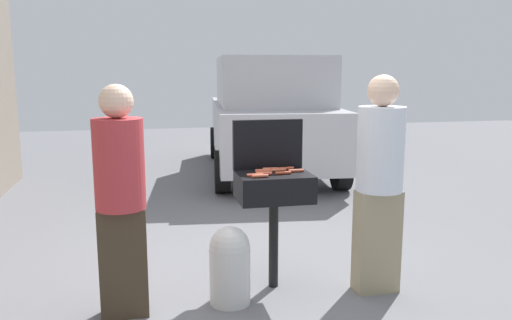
# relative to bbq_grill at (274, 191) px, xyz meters

# --- Properties ---
(ground_plane) EXTENTS (24.00, 24.00, 0.00)m
(ground_plane) POSITION_rel_bbq_grill_xyz_m (-0.06, 0.19, -0.83)
(ground_plane) COLOR slate
(bbq_grill) EXTENTS (0.60, 0.44, 0.97)m
(bbq_grill) POSITION_rel_bbq_grill_xyz_m (0.00, 0.00, 0.00)
(bbq_grill) COLOR black
(bbq_grill) RESTS_ON ground
(grill_lid_open) EXTENTS (0.60, 0.05, 0.42)m
(grill_lid_open) POSITION_rel_bbq_grill_xyz_m (0.00, 0.22, 0.36)
(grill_lid_open) COLOR black
(grill_lid_open) RESTS_ON bbq_grill
(hot_dog_0) EXTENTS (0.13, 0.04, 0.03)m
(hot_dog_0) POSITION_rel_bbq_grill_xyz_m (0.14, 0.13, 0.16)
(hot_dog_0) COLOR #AD4228
(hot_dog_0) RESTS_ON bbq_grill
(hot_dog_1) EXTENTS (0.13, 0.04, 0.03)m
(hot_dog_1) POSITION_rel_bbq_grill_xyz_m (0.05, 0.07, 0.16)
(hot_dog_1) COLOR #C6593D
(hot_dog_1) RESTS_ON bbq_grill
(hot_dog_2) EXTENTS (0.13, 0.03, 0.03)m
(hot_dog_2) POSITION_rel_bbq_grill_xyz_m (0.06, -0.05, 0.16)
(hot_dog_2) COLOR #AD4228
(hot_dog_2) RESTS_ON bbq_grill
(hot_dog_3) EXTENTS (0.13, 0.04, 0.03)m
(hot_dog_3) POSITION_rel_bbq_grill_xyz_m (0.00, 0.13, 0.16)
(hot_dog_3) COLOR #C6593D
(hot_dog_3) RESTS_ON bbq_grill
(hot_dog_4) EXTENTS (0.13, 0.03, 0.03)m
(hot_dog_4) POSITION_rel_bbq_grill_xyz_m (0.19, 0.02, 0.16)
(hot_dog_4) COLOR #C6593D
(hot_dog_4) RESTS_ON bbq_grill
(hot_dog_5) EXTENTS (0.13, 0.04, 0.03)m
(hot_dog_5) POSITION_rel_bbq_grill_xyz_m (-0.09, -0.04, 0.16)
(hot_dog_5) COLOR #C6593D
(hot_dog_5) RESTS_ON bbq_grill
(hot_dog_6) EXTENTS (0.13, 0.03, 0.03)m
(hot_dog_6) POSITION_rel_bbq_grill_xyz_m (-0.07, 0.08, 0.16)
(hot_dog_6) COLOR #C6593D
(hot_dog_6) RESTS_ON bbq_grill
(hot_dog_7) EXTENTS (0.13, 0.03, 0.03)m
(hot_dog_7) POSITION_rel_bbq_grill_xyz_m (-0.18, -0.09, 0.16)
(hot_dog_7) COLOR #B74C33
(hot_dog_7) RESTS_ON bbq_grill
(hot_dog_8) EXTENTS (0.13, 0.03, 0.03)m
(hot_dog_8) POSITION_rel_bbq_grill_xyz_m (-0.15, -0.13, 0.16)
(hot_dog_8) COLOR #C6593D
(hot_dog_8) RESTS_ON bbq_grill
(hot_dog_9) EXTENTS (0.13, 0.03, 0.03)m
(hot_dog_9) POSITION_rel_bbq_grill_xyz_m (-0.08, 0.01, 0.16)
(hot_dog_9) COLOR #AD4228
(hot_dog_9) RESTS_ON bbq_grill
(propane_tank) EXTENTS (0.32, 0.32, 0.62)m
(propane_tank) POSITION_rel_bbq_grill_xyz_m (-0.41, -0.23, -0.50)
(propane_tank) COLOR silver
(propane_tank) RESTS_ON ground
(person_left) EXTENTS (0.36, 0.36, 1.71)m
(person_left) POSITION_rel_bbq_grill_xyz_m (-1.20, -0.26, 0.10)
(person_left) COLOR #3F3323
(person_left) RESTS_ON ground
(person_right) EXTENTS (0.37, 0.37, 1.77)m
(person_right) POSITION_rel_bbq_grill_xyz_m (0.81, -0.26, 0.14)
(person_right) COLOR gray
(person_right) RESTS_ON ground
(parked_minivan) EXTENTS (2.41, 4.58, 2.02)m
(parked_minivan) POSITION_rel_bbq_grill_xyz_m (1.13, 4.77, 0.20)
(parked_minivan) COLOR #B7B7BC
(parked_minivan) RESTS_ON ground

